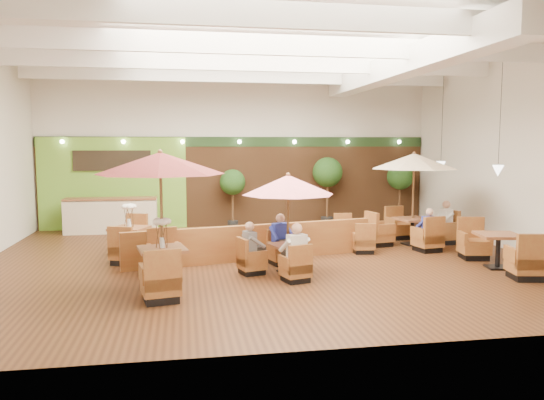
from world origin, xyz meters
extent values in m
plane|color=#381E0F|center=(0.00, 0.00, 0.00)|extent=(14.00, 14.00, 0.00)
cube|color=silver|center=(0.00, 6.00, 2.75)|extent=(14.00, 0.04, 5.50)
cube|color=silver|center=(0.00, -6.00, 2.75)|extent=(14.00, 0.04, 5.50)
cube|color=silver|center=(7.00, 0.00, 2.75)|extent=(0.04, 12.00, 5.50)
cube|color=white|center=(0.00, 0.00, 5.50)|extent=(14.00, 12.00, 0.04)
cube|color=brown|center=(0.00, 5.94, 1.60)|extent=(13.90, 0.10, 3.20)
cube|color=#1E3819|center=(0.00, 5.93, 3.05)|extent=(13.90, 0.12, 0.35)
cube|color=#6EAB31|center=(-4.40, 5.88, 1.60)|extent=(5.00, 0.08, 3.20)
cube|color=black|center=(-4.40, 5.80, 2.40)|extent=(2.60, 0.08, 0.70)
cube|color=white|center=(3.50, 0.00, 4.95)|extent=(0.60, 11.00, 0.60)
cube|color=white|center=(0.00, -4.00, 5.15)|extent=(13.60, 0.12, 0.45)
cube|color=white|center=(0.00, -1.30, 5.15)|extent=(13.60, 0.12, 0.45)
cube|color=white|center=(0.00, 1.30, 5.15)|extent=(13.60, 0.12, 0.45)
cube|color=white|center=(0.00, 4.00, 5.15)|extent=(13.60, 0.12, 0.45)
cylinder|color=black|center=(5.80, -1.00, 3.90)|extent=(0.01, 0.01, 3.20)
cone|color=white|center=(5.80, -1.00, 2.30)|extent=(0.28, 0.28, 0.28)
cylinder|color=black|center=(5.80, 2.00, 3.90)|extent=(0.01, 0.01, 3.20)
cone|color=white|center=(5.80, 2.00, 2.30)|extent=(0.28, 0.28, 0.28)
sphere|color=#FFEAC6|center=(-6.00, 5.70, 3.05)|extent=(0.14, 0.14, 0.14)
sphere|color=#FFEAC6|center=(-4.00, 5.70, 3.05)|extent=(0.14, 0.14, 0.14)
sphere|color=#FFEAC6|center=(-2.00, 5.70, 3.05)|extent=(0.14, 0.14, 0.14)
sphere|color=#FFEAC6|center=(0.00, 5.70, 3.05)|extent=(0.14, 0.14, 0.14)
sphere|color=#FFEAC6|center=(2.00, 5.70, 3.05)|extent=(0.14, 0.14, 0.14)
sphere|color=#FFEAC6|center=(4.00, 5.70, 3.05)|extent=(0.14, 0.14, 0.14)
sphere|color=#FFEAC6|center=(6.00, 5.70, 3.05)|extent=(0.14, 0.14, 0.14)
cube|color=beige|center=(-4.40, 5.10, 0.55)|extent=(3.00, 0.70, 1.10)
cube|color=brown|center=(-4.40, 5.10, 1.15)|extent=(3.00, 0.75, 0.06)
cube|color=brown|center=(-0.24, 0.07, 0.46)|extent=(6.52, 1.56, 0.92)
cube|color=brown|center=(-2.45, -2.13, 0.79)|extent=(1.10, 1.10, 0.07)
cylinder|color=black|center=(-2.45, -2.13, 0.41)|extent=(0.11, 0.11, 0.73)
cube|color=black|center=(-2.45, -2.13, 0.02)|extent=(0.58, 0.58, 0.04)
cube|color=brown|center=(-2.45, -3.18, 0.33)|extent=(0.81, 0.81, 0.35)
cube|color=brown|center=(-2.51, -3.46, 0.66)|extent=(0.69, 0.24, 0.77)
cube|color=brown|center=(-2.76, -3.24, 0.55)|extent=(0.21, 0.61, 0.31)
cube|color=brown|center=(-2.14, -3.12, 0.55)|extent=(0.21, 0.61, 0.31)
cube|color=black|center=(-2.45, -3.18, 0.08)|extent=(0.71, 0.71, 0.15)
cube|color=brown|center=(-2.45, -1.08, 0.33)|extent=(0.81, 0.81, 0.35)
cube|color=brown|center=(-2.39, -0.80, 0.66)|extent=(0.69, 0.24, 0.77)
cube|color=brown|center=(-2.14, -1.02, 0.55)|extent=(0.21, 0.61, 0.31)
cube|color=brown|center=(-2.76, -1.15, 0.55)|extent=(0.21, 0.61, 0.31)
cube|color=black|center=(-2.45, -1.08, 0.08)|extent=(0.71, 0.71, 0.15)
cylinder|color=brown|center=(-2.45, -2.13, 1.38)|extent=(0.06, 0.06, 2.76)
cone|color=#5A1B1A|center=(-2.45, -2.13, 2.58)|extent=(2.65, 2.65, 0.45)
sphere|color=brown|center=(-2.45, -2.13, 2.81)|extent=(0.10, 0.10, 0.10)
cylinder|color=silver|center=(-2.45, -2.13, 0.94)|extent=(0.10, 0.10, 0.22)
cube|color=brown|center=(0.36, -1.34, 0.64)|extent=(0.93, 0.93, 0.05)
cylinder|color=black|center=(0.36, -1.34, 0.33)|extent=(0.09, 0.09, 0.59)
cube|color=black|center=(0.36, -1.34, 0.02)|extent=(0.49, 0.49, 0.04)
cube|color=brown|center=(0.36, -2.18, 0.27)|extent=(0.68, 0.68, 0.28)
cube|color=brown|center=(0.30, -2.40, 0.53)|extent=(0.55, 0.24, 0.62)
cube|color=brown|center=(0.12, -2.25, 0.44)|extent=(0.20, 0.49, 0.25)
cube|color=brown|center=(0.61, -2.11, 0.44)|extent=(0.20, 0.49, 0.25)
cube|color=black|center=(0.36, -2.18, 0.06)|extent=(0.60, 0.60, 0.12)
cube|color=brown|center=(0.36, -0.50, 0.27)|extent=(0.68, 0.68, 0.28)
cube|color=brown|center=(0.43, -0.27, 0.53)|extent=(0.55, 0.24, 0.62)
cube|color=brown|center=(0.61, -0.43, 0.44)|extent=(0.20, 0.49, 0.25)
cube|color=brown|center=(0.12, -0.57, 0.44)|extent=(0.20, 0.49, 0.25)
cube|color=black|center=(0.36, -0.50, 0.06)|extent=(0.60, 0.60, 0.12)
cube|color=brown|center=(-0.48, -1.34, 0.27)|extent=(0.68, 0.68, 0.28)
cube|color=brown|center=(-0.26, -1.40, 0.53)|extent=(0.24, 0.55, 0.62)
cube|color=brown|center=(-0.55, -1.09, 0.44)|extent=(0.49, 0.20, 0.25)
cube|color=brown|center=(-0.41, -1.59, 0.44)|extent=(0.49, 0.20, 0.25)
cube|color=black|center=(-0.48, -1.34, 0.06)|extent=(0.60, 0.60, 0.12)
cylinder|color=brown|center=(0.36, -1.34, 1.11)|extent=(0.06, 0.06, 2.22)
cone|color=#C9616B|center=(0.36, -1.34, 2.04)|extent=(2.13, 2.13, 0.45)
sphere|color=brown|center=(0.36, -1.34, 2.27)|extent=(0.10, 0.10, 0.10)
cube|color=brown|center=(4.66, 1.40, 0.76)|extent=(1.06, 1.06, 0.06)
cylinder|color=black|center=(4.66, 1.40, 0.39)|extent=(0.11, 0.11, 0.70)
cube|color=black|center=(4.66, 1.40, 0.02)|extent=(0.56, 0.56, 0.04)
cube|color=brown|center=(4.66, 0.40, 0.32)|extent=(0.77, 0.77, 0.34)
cube|color=brown|center=(4.60, 0.13, 0.64)|extent=(0.67, 0.23, 0.74)
cube|color=brown|center=(4.35, 0.34, 0.53)|extent=(0.19, 0.59, 0.30)
cube|color=brown|center=(4.96, 0.45, 0.53)|extent=(0.19, 0.59, 0.30)
cube|color=black|center=(4.66, 0.40, 0.07)|extent=(0.68, 0.68, 0.15)
cube|color=brown|center=(4.66, 2.41, 0.32)|extent=(0.77, 0.77, 0.34)
cube|color=brown|center=(4.71, 2.68, 0.64)|extent=(0.67, 0.23, 0.74)
cube|color=brown|center=(4.96, 2.47, 0.53)|extent=(0.19, 0.59, 0.30)
cube|color=brown|center=(4.35, 2.35, 0.53)|extent=(0.19, 0.59, 0.30)
cube|color=black|center=(4.66, 2.41, 0.07)|extent=(0.68, 0.68, 0.15)
cube|color=brown|center=(3.65, 1.40, 0.32)|extent=(0.77, 0.77, 0.34)
cube|color=brown|center=(3.92, 1.35, 0.64)|extent=(0.23, 0.67, 0.74)
cube|color=brown|center=(3.59, 1.71, 0.53)|extent=(0.59, 0.19, 0.30)
cube|color=brown|center=(3.71, 1.10, 0.53)|extent=(0.59, 0.19, 0.30)
cube|color=black|center=(3.65, 1.40, 0.07)|extent=(0.68, 0.68, 0.15)
cube|color=brown|center=(5.66, 1.40, 0.32)|extent=(0.77, 0.77, 0.34)
cube|color=brown|center=(5.39, 1.46, 0.64)|extent=(0.23, 0.67, 0.74)
cube|color=brown|center=(5.72, 1.10, 0.53)|extent=(0.59, 0.19, 0.30)
cube|color=brown|center=(5.60, 1.71, 0.53)|extent=(0.59, 0.19, 0.30)
cube|color=black|center=(5.66, 1.40, 0.07)|extent=(0.68, 0.68, 0.15)
cylinder|color=brown|center=(4.66, 1.40, 1.33)|extent=(0.06, 0.06, 2.65)
cone|color=#CAB18D|center=(4.66, 1.40, 2.47)|extent=(2.55, 2.55, 0.45)
sphere|color=brown|center=(4.66, 1.40, 2.70)|extent=(0.10, 0.10, 0.10)
cube|color=brown|center=(-3.43, 1.16, 0.74)|extent=(1.14, 1.14, 0.06)
cylinder|color=black|center=(-3.43, 1.16, 0.38)|extent=(0.10, 0.10, 0.68)
cube|color=black|center=(-3.43, 1.16, 0.02)|extent=(0.60, 0.60, 0.04)
cube|color=brown|center=(-3.43, 0.18, 0.31)|extent=(0.83, 0.83, 0.33)
cube|color=brown|center=(-3.33, -0.06, 0.62)|extent=(0.63, 0.34, 0.72)
cube|color=brown|center=(-3.71, 0.30, 0.51)|extent=(0.29, 0.56, 0.29)
cube|color=brown|center=(-3.15, 0.07, 0.51)|extent=(0.29, 0.56, 0.29)
cube|color=black|center=(-3.43, 0.18, 0.07)|extent=(0.74, 0.74, 0.14)
cube|color=brown|center=(-3.43, 2.14, 0.31)|extent=(0.83, 0.83, 0.33)
cube|color=brown|center=(-3.53, 2.39, 0.62)|extent=(0.63, 0.34, 0.72)
cube|color=brown|center=(-3.15, 2.03, 0.51)|extent=(0.29, 0.56, 0.29)
cube|color=brown|center=(-3.71, 2.25, 0.51)|extent=(0.29, 0.56, 0.29)
cube|color=black|center=(-3.43, 2.14, 0.07)|extent=(0.74, 0.74, 0.14)
cylinder|color=silver|center=(-3.43, 1.16, 0.88)|extent=(0.10, 0.10, 0.22)
cube|color=brown|center=(5.40, -1.77, 0.80)|extent=(1.10, 1.10, 0.07)
cylinder|color=black|center=(5.40, -1.77, 0.41)|extent=(0.11, 0.11, 0.74)
cube|color=black|center=(5.40, -1.77, 0.02)|extent=(0.58, 0.58, 0.04)
cube|color=brown|center=(5.40, -2.83, 0.33)|extent=(0.80, 0.80, 0.36)
cube|color=brown|center=(5.45, -3.12, 0.67)|extent=(0.70, 0.23, 0.78)
cube|color=brown|center=(5.08, -2.77, 0.56)|extent=(0.20, 0.62, 0.31)
cube|color=brown|center=(5.72, -2.89, 0.56)|extent=(0.20, 0.62, 0.31)
cube|color=black|center=(5.40, -2.83, 0.08)|extent=(0.71, 0.71, 0.16)
cube|color=brown|center=(5.40, -0.71, 0.33)|extent=(0.80, 0.80, 0.36)
cube|color=brown|center=(5.35, -0.42, 0.67)|extent=(0.70, 0.23, 0.78)
cube|color=brown|center=(5.72, -0.77, 0.56)|extent=(0.20, 0.62, 0.31)
cube|color=brown|center=(5.08, -0.65, 0.56)|extent=(0.20, 0.62, 0.31)
cube|color=black|center=(5.40, -0.71, 0.08)|extent=(0.71, 0.71, 0.16)
cube|color=brown|center=(2.82, 1.33, 0.64)|extent=(0.82, 0.82, 0.05)
cylinder|color=black|center=(2.82, 1.33, 0.33)|extent=(0.09, 0.09, 0.59)
cube|color=black|center=(2.82, 1.33, 0.02)|extent=(0.43, 0.43, 0.04)
cube|color=brown|center=(2.82, 0.48, 0.27)|extent=(0.60, 0.60, 0.29)
cube|color=brown|center=(2.84, 0.25, 0.54)|extent=(0.56, 0.13, 0.63)
cube|color=brown|center=(2.56, 0.50, 0.45)|extent=(0.11, 0.50, 0.25)
cube|color=brown|center=(3.08, 0.46, 0.45)|extent=(0.11, 0.50, 0.25)
cube|color=black|center=(2.82, 0.48, 0.06)|extent=(0.53, 0.53, 0.13)
cube|color=brown|center=(2.82, 2.18, 0.27)|extent=(0.60, 0.60, 0.29)
cube|color=brown|center=(2.80, 2.42, 0.54)|extent=(0.56, 0.13, 0.63)
cube|color=brown|center=(3.08, 2.16, 0.45)|extent=(0.11, 0.50, 0.25)
cube|color=brown|center=(2.56, 2.20, 0.45)|extent=(0.11, 0.50, 0.25)
cube|color=black|center=(2.82, 2.18, 0.06)|extent=(0.53, 0.53, 0.13)
cylinder|color=black|center=(-0.29, 5.30, 0.14)|extent=(0.38, 0.38, 0.28)
cylinder|color=#472D19|center=(-0.29, 5.30, 0.89)|extent=(0.08, 0.08, 1.22)
sphere|color=#173B12|center=(-0.29, 5.30, 1.64)|extent=(0.90, 0.90, 0.90)
cylinder|color=black|center=(3.13, 5.30, 0.17)|extent=(0.45, 0.45, 0.34)
cylinder|color=#472D19|center=(3.13, 5.30, 1.06)|extent=(0.09, 0.09, 1.46)
sphere|color=#173B12|center=(3.13, 5.30, 1.96)|extent=(1.07, 1.07, 1.07)
cylinder|color=black|center=(5.91, 5.30, 0.15)|extent=(0.41, 0.41, 0.30)
cylinder|color=#472D19|center=(5.91, 5.30, 0.97)|extent=(0.08, 0.08, 1.32)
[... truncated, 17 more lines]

